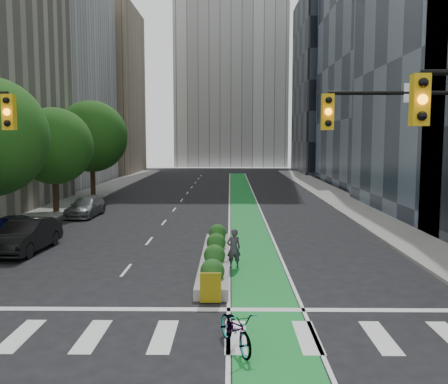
{
  "coord_description": "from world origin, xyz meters",
  "views": [
    {
      "loc": [
        1.84,
        -14.32,
        5.46
      ],
      "look_at": [
        1.56,
        8.82,
        3.0
      ],
      "focal_mm": 40.0,
      "sensor_mm": 36.0,
      "label": 1
    }
  ],
  "objects_px": {
    "median_planter": "(215,256)",
    "cyclist": "(234,248)",
    "parked_car_left_near": "(9,231)",
    "bicycle": "(236,329)",
    "parked_car_left_far": "(86,207)",
    "parked_car_left_mid": "(26,236)"
  },
  "relations": [
    {
      "from": "median_planter",
      "to": "cyclist",
      "type": "distance_m",
      "value": 1.12
    },
    {
      "from": "cyclist",
      "to": "parked_car_left_near",
      "type": "distance_m",
      "value": 12.29
    },
    {
      "from": "parked_car_left_near",
      "to": "bicycle",
      "type": "bearing_deg",
      "value": -45.29
    },
    {
      "from": "median_planter",
      "to": "parked_car_left_far",
      "type": "xyz_separation_m",
      "value": [
        -9.59,
        13.5,
        0.3
      ]
    },
    {
      "from": "bicycle",
      "to": "parked_car_left_far",
      "type": "relative_size",
      "value": 0.44
    },
    {
      "from": "parked_car_left_near",
      "to": "parked_car_left_far",
      "type": "xyz_separation_m",
      "value": [
        1.11,
        9.79,
        -0.12
      ]
    },
    {
      "from": "bicycle",
      "to": "cyclist",
      "type": "bearing_deg",
      "value": 69.11
    },
    {
      "from": "parked_car_left_mid",
      "to": "cyclist",
      "type": "bearing_deg",
      "value": -12.72
    },
    {
      "from": "bicycle",
      "to": "parked_car_left_near",
      "type": "distance_m",
      "value": 16.99
    },
    {
      "from": "parked_car_left_near",
      "to": "parked_car_left_mid",
      "type": "distance_m",
      "value": 2.04
    },
    {
      "from": "bicycle",
      "to": "parked_car_left_far",
      "type": "bearing_deg",
      "value": 94.1
    },
    {
      "from": "bicycle",
      "to": "parked_car_left_near",
      "type": "height_order",
      "value": "parked_car_left_near"
    },
    {
      "from": "cyclist",
      "to": "parked_car_left_mid",
      "type": "xyz_separation_m",
      "value": [
        -10.03,
        2.9,
        -0.04
      ]
    },
    {
      "from": "bicycle",
      "to": "parked_car_left_far",
      "type": "xyz_separation_m",
      "value": [
        -10.39,
        22.3,
        0.13
      ]
    },
    {
      "from": "parked_car_left_far",
      "to": "cyclist",
      "type": "bearing_deg",
      "value": -50.62
    },
    {
      "from": "cyclist",
      "to": "parked_car_left_near",
      "type": "height_order",
      "value": "cyclist"
    },
    {
      "from": "bicycle",
      "to": "parked_car_left_far",
      "type": "distance_m",
      "value": 24.6
    },
    {
      "from": "median_planter",
      "to": "parked_car_left_mid",
      "type": "distance_m",
      "value": 9.52
    },
    {
      "from": "bicycle",
      "to": "median_planter",
      "type": "bearing_deg",
      "value": 74.31
    },
    {
      "from": "median_planter",
      "to": "parked_car_left_near",
      "type": "height_order",
      "value": "parked_car_left_near"
    },
    {
      "from": "median_planter",
      "to": "parked_car_left_mid",
      "type": "xyz_separation_m",
      "value": [
        -9.23,
        2.29,
        0.44
      ]
    },
    {
      "from": "bicycle",
      "to": "parked_car_left_far",
      "type": "height_order",
      "value": "parked_car_left_far"
    }
  ]
}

